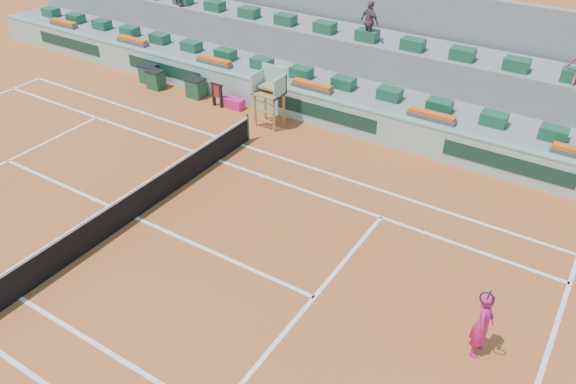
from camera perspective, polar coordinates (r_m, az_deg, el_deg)
name	(u,v)px	position (r m, az deg, el deg)	size (l,w,h in m)	color
ground	(136,218)	(18.01, -15.20, -2.56)	(90.00, 90.00, 0.00)	#AB4E21
seating_tier_lower	(312,84)	(24.98, 2.43, 10.95)	(36.00, 4.00, 1.20)	gray
seating_tier_upper	(330,57)	(26.02, 4.31, 13.51)	(36.00, 2.40, 2.60)	gray
stadium_back_wall	(348,28)	(27.07, 6.10, 16.26)	(36.00, 0.40, 4.40)	gray
player_bag	(233,103)	(24.16, -5.60, 8.99)	(0.98, 0.43, 0.43)	#DF1D74
spectator_mid	(370,22)	(23.86, 8.30, 16.75)	(0.97, 0.40, 1.65)	#6E4952
court_lines	(136,218)	(18.01, -15.20, -2.54)	(23.89, 11.09, 0.01)	white
tennis_net	(133,204)	(17.71, -15.45, -1.19)	(0.10, 11.97, 1.10)	black
advertising_hoarding	(285,101)	(23.24, -0.31, 9.23)	(36.00, 0.34, 1.26)	#9AC2B0
umpire_chair	(270,89)	(22.12, -1.80, 10.45)	(1.10, 0.90, 2.40)	#9F743C
seat_row_lower	(301,72)	(23.95, 1.36, 12.05)	(32.90, 0.60, 0.44)	#1B5234
seat_row_upper	(325,27)	(25.02, 3.77, 16.37)	(32.90, 0.60, 0.44)	#1B5234
flower_planters	(261,73)	(24.12, -2.76, 11.96)	(26.80, 0.36, 0.28)	#515151
drink_cooler_a	(196,88)	(25.31, -9.33, 10.40)	(0.76, 0.66, 0.84)	#17462D
drink_cooler_b	(156,79)	(26.53, -13.28, 11.07)	(0.72, 0.62, 0.84)	#17462D
drink_cooler_c	(149,73)	(27.26, -13.95, 11.61)	(0.77, 0.67, 0.84)	#17462D
towel_rack	(217,93)	(24.20, -7.22, 9.93)	(0.65, 0.11, 1.03)	black
tennis_player	(483,324)	(13.62, 19.19, -12.51)	(0.48, 0.91, 2.28)	#DF1D74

